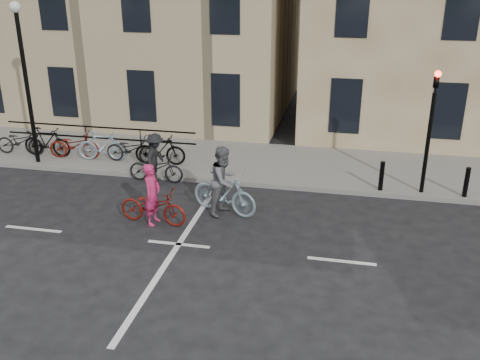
% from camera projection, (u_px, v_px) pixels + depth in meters
% --- Properties ---
extents(ground, '(120.00, 120.00, 0.00)m').
position_uv_depth(ground, '(179.00, 244.00, 13.29)').
color(ground, black).
rests_on(ground, ground).
extents(sidewalk, '(46.00, 4.00, 0.15)m').
position_uv_depth(sidewalk, '(125.00, 154.00, 19.47)').
color(sidewalk, slate).
rests_on(sidewalk, ground).
extents(traffic_light, '(0.18, 0.30, 3.90)m').
position_uv_depth(traffic_light, '(431.00, 117.00, 15.13)').
color(traffic_light, black).
rests_on(traffic_light, sidewalk).
extents(lamp_post, '(0.36, 0.36, 5.28)m').
position_uv_depth(lamp_post, '(24.00, 64.00, 17.22)').
color(lamp_post, black).
rests_on(lamp_post, sidewalk).
extents(bollard_east, '(0.14, 0.14, 0.90)m').
position_uv_depth(bollard_east, '(382.00, 176.00, 15.97)').
color(bollard_east, black).
rests_on(bollard_east, sidewalk).
extents(bollard_west, '(0.14, 0.14, 0.90)m').
position_uv_depth(bollard_west, '(466.00, 182.00, 15.51)').
color(bollard_west, black).
rests_on(bollard_west, sidewalk).
extents(parked_bikes, '(7.25, 1.23, 1.05)m').
position_uv_depth(parked_bikes, '(88.00, 145.00, 18.56)').
color(parked_bikes, black).
rests_on(parked_bikes, sidewalk).
extents(cyclist_pink, '(1.95, 0.85, 1.68)m').
position_uv_depth(cyclist_pink, '(153.00, 203.00, 14.18)').
color(cyclist_pink, maroon).
rests_on(cyclist_pink, ground).
extents(cyclist_grey, '(2.09, 1.18, 1.94)m').
position_uv_depth(cyclist_grey, '(224.00, 187.00, 14.70)').
color(cyclist_grey, '#87A3B1').
rests_on(cyclist_grey, ground).
extents(cyclist_dark, '(1.79, 1.03, 1.59)m').
position_uv_depth(cyclist_dark, '(156.00, 163.00, 16.93)').
color(cyclist_dark, black).
rests_on(cyclist_dark, ground).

